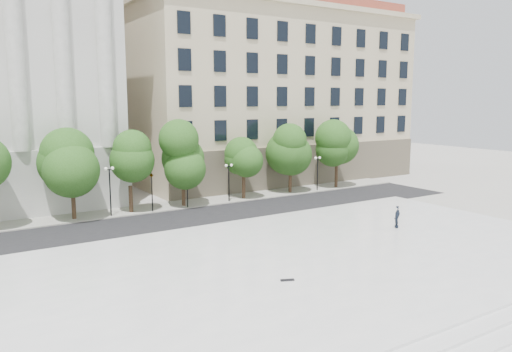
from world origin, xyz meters
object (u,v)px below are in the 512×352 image
object	(u,v)px
person_lying	(396,225)
skateboard	(287,280)
traffic_light_east	(187,170)
traffic_light_west	(151,174)

from	to	relation	value
person_lying	skateboard	distance (m)	14.67
traffic_light_east	person_lying	xyz separation A→B (m)	(9.78, -17.24, -3.02)
traffic_light_east	skateboard	distance (m)	22.52
traffic_light_east	skateboard	size ratio (longest dim) A/B	5.45
traffic_light_west	skateboard	xyz separation A→B (m)	(-0.59, -21.90, -3.16)
traffic_light_east	skateboard	bearing A→B (deg)	-100.68
traffic_light_west	traffic_light_east	bearing A→B (deg)	0.00
traffic_light_east	skateboard	world-z (taller)	traffic_light_east
person_lying	traffic_light_west	bearing A→B (deg)	95.44
person_lying	skateboard	size ratio (longest dim) A/B	2.21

